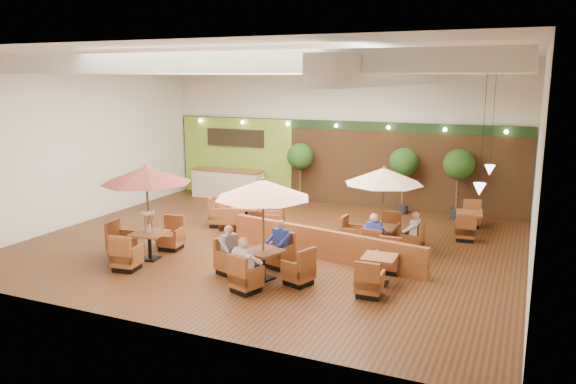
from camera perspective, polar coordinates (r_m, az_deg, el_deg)
The scene contains 17 objects.
room at distance 17.03m, azimuth 0.82°, elevation 7.50°, with size 14.04×14.00×5.52m.
service_counter at distance 22.94m, azimuth -6.15°, elevation 0.82°, with size 3.00×0.75×1.18m.
booth_divider at distance 15.27m, azimuth 3.58°, elevation -5.31°, with size 5.95×0.18×0.82m, color brown.
table_0 at distance 15.35m, azimuth -14.31°, elevation 0.04°, with size 2.51×2.61×2.62m.
table_1 at distance 13.40m, azimuth -2.55°, elevation -1.85°, with size 2.61×2.61×2.53m.
table_2 at distance 15.94m, azimuth 9.65°, elevation -0.07°, with size 2.35×2.35×2.43m.
table_3 at distance 18.15m, azimuth -4.26°, elevation -2.52°, with size 2.75×2.75×1.55m.
table_4 at distance 13.66m, azimuth 9.24°, elevation -7.86°, with size 0.81×2.33×0.87m.
table_5 at distance 18.58m, azimuth 17.88°, elevation -3.03°, with size 0.86×2.39×0.88m.
topiary_0 at distance 21.57m, azimuth 1.24°, elevation 3.39°, with size 1.02×1.02×2.38m.
topiary_1 at distance 20.40m, azimuth 11.66°, elevation 2.73°, with size 1.03×1.03×2.40m.
topiary_2 at distance 20.09m, azimuth 16.96°, elevation 2.45°, with size 1.06×1.06×2.45m.
diner_0 at distance 12.88m, azimuth -4.34°, elevation -6.84°, with size 0.47×0.42×0.86m.
diner_1 at distance 14.46m, azimuth -0.90°, elevation -4.82°, with size 0.44×0.41×0.80m.
diner_2 at distance 14.08m, azimuth -5.90°, elevation -5.37°, with size 0.42×0.44×0.78m.
diner_3 at distance 15.32m, azimuth 8.73°, elevation -3.99°, with size 0.42×0.36×0.82m.
diner_4 at distance 15.97m, azimuth 12.63°, elevation -3.58°, with size 0.32×0.38×0.76m.
Camera 1 is at (6.85, -14.43, 4.85)m, focal length 35.00 mm.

